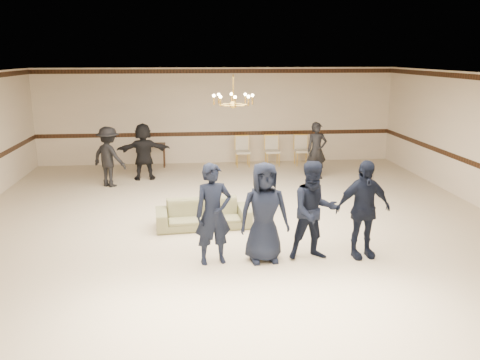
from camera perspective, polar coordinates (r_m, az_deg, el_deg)
The scene contains 16 objects.
room at distance 10.16m, azimuth -0.25°, elevation 2.66°, with size 12.01×14.01×3.21m.
chair_rail at distance 17.13m, azimuth -2.58°, elevation 5.28°, with size 12.00×0.02×0.14m, color #341B0F.
crown_molding at distance 16.93m, azimuth -2.65°, elevation 12.26°, with size 12.00×0.02×0.14m, color #341B0F.
chandelier at distance 10.98m, azimuth -0.78°, elevation 10.23°, with size 0.94×0.94×0.89m, color #B9923B, non-canonical shape.
boy_a at distance 8.79m, azimuth -3.06°, elevation -3.89°, with size 0.66×0.43×1.81m, color black.
boy_b at distance 8.87m, azimuth 2.77°, elevation -3.71°, with size 0.88×0.57×1.81m, color black.
boy_c at distance 9.05m, azimuth 8.42°, elevation -3.49°, with size 0.88×0.68×1.81m, color black.
boy_d at distance 9.31m, azimuth 13.81°, elevation -3.25°, with size 1.06×0.44×1.81m, color black.
settee at distance 10.79m, azimuth -4.18°, elevation -3.86°, with size 2.01×0.79×0.59m, color olive.
adult_left at distance 14.46m, azimuth -14.68°, elevation 2.57°, with size 1.09×0.63×1.69m, color black.
adult_mid at distance 15.03m, azimuth -10.90°, elevation 3.21°, with size 1.57×0.50×1.69m, color black.
adult_right at distance 15.06m, azimuth 8.71°, elevation 3.32°, with size 0.62×0.40×1.69m, color black.
banquet_chair_left at distance 16.60m, azimuth 0.30°, elevation 3.24°, with size 0.48×0.48×0.99m, color beige, non-canonical shape.
banquet_chair_mid at distance 16.73m, azimuth 3.71°, elevation 3.30°, with size 0.48×0.48×0.99m, color beige, non-canonical shape.
banquet_chair_right at distance 16.93m, azimuth 7.05°, elevation 3.35°, with size 0.48×0.48×0.99m, color beige, non-canonical shape.
console_table at distance 16.76m, azimuth -10.04°, elevation 2.78°, with size 0.93×0.39×0.79m, color #341F11.
Camera 1 is at (-0.99, -9.91, 3.61)m, focal length 37.53 mm.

